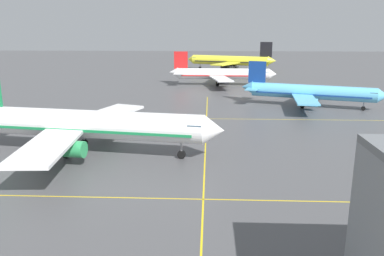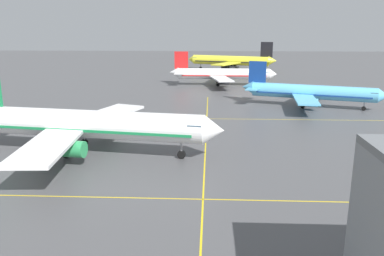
# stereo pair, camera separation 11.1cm
# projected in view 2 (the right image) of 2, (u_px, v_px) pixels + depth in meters

# --- Properties ---
(airliner_second_row) EXTENTS (41.56, 35.51, 12.93)m
(airliner_second_row) POSITION_uv_depth(u_px,v_px,m) (84.00, 124.00, 58.58)
(airliner_second_row) COLOR white
(airliner_second_row) RESTS_ON ground
(airliner_third_row) EXTENTS (32.43, 27.72, 10.32)m
(airliner_third_row) POSITION_uv_depth(u_px,v_px,m) (310.00, 92.00, 92.30)
(airliner_third_row) COLOR #5BB7E5
(airliner_third_row) RESTS_ON ground
(airliner_far_left_stand) EXTENTS (34.26, 29.66, 10.69)m
(airliner_far_left_stand) POSITION_uv_depth(u_px,v_px,m) (222.00, 74.00, 125.98)
(airliner_far_left_stand) COLOR white
(airliner_far_left_stand) RESTS_ON ground
(airliner_far_right_stand) EXTENTS (38.09, 32.60, 12.18)m
(airliner_far_right_stand) POSITION_uv_depth(u_px,v_px,m) (231.00, 61.00, 168.21)
(airliner_far_right_stand) COLOR yellow
(airliner_far_right_stand) RESTS_ON ground
(taxiway_markings) EXTENTS (136.75, 129.03, 0.01)m
(taxiway_markings) POSITION_uv_depth(u_px,v_px,m) (203.00, 199.00, 43.62)
(taxiway_markings) COLOR yellow
(taxiway_markings) RESTS_ON ground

